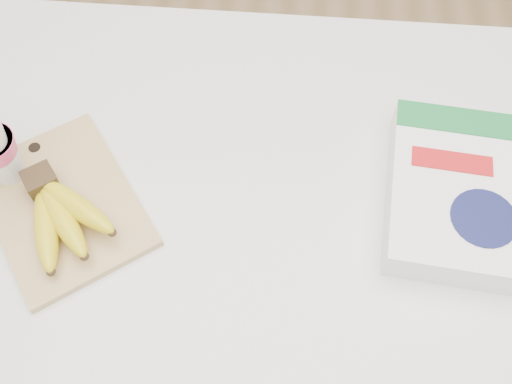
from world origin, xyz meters
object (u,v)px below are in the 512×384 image
Objects in this scene: bananas at (60,214)px; cereal_box at (453,192)px; table at (235,293)px; cutting_board at (63,204)px.

bananas is 0.62m from cereal_box.
cereal_box is (0.61, 0.09, -0.01)m from bananas.
table is 4.08× the size of cereal_box.
cereal_box reaches higher than table.
table is 0.58m from bananas.
cereal_box is at bearing -30.62° from cutting_board.
cutting_board is at bearing -169.18° from cereal_box.
bananas reaches higher than cereal_box.
bananas reaches higher than table.
cutting_board is 0.05m from bananas.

